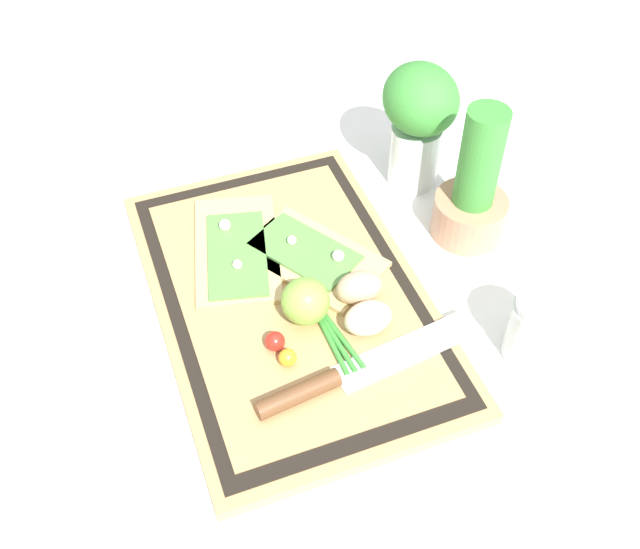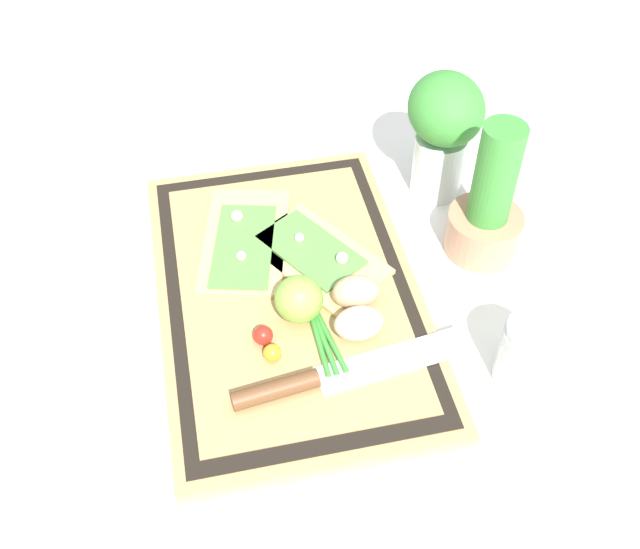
{
  "view_description": "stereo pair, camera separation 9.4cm",
  "coord_description": "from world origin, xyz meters",
  "px_view_note": "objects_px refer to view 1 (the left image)",
  "views": [
    {
      "loc": [
        0.59,
        -0.18,
        0.73
      ],
      "look_at": [
        0.0,
        0.04,
        0.04
      ],
      "focal_mm": 42.0,
      "sensor_mm": 36.0,
      "label": 1
    },
    {
      "loc": [
        0.62,
        -0.09,
        0.73
      ],
      "look_at": [
        0.0,
        0.04,
        0.04
      ],
      "focal_mm": 42.0,
      "sensor_mm": 36.0,
      "label": 2
    }
  ],
  "objects_px": {
    "pizza_slice_near": "(237,250)",
    "cherry_tomato_red": "(275,341)",
    "pizza_slice_far": "(311,256)",
    "egg_brown": "(359,287)",
    "egg_pink": "(368,318)",
    "cherry_tomato_yellow": "(288,358)",
    "knife": "(335,379)",
    "herb_glass": "(419,117)",
    "lime": "(305,301)",
    "herb_pot": "(473,194)",
    "sauce_jar": "(537,332)"
  },
  "relations": [
    {
      "from": "egg_pink",
      "to": "cherry_tomato_yellow",
      "type": "distance_m",
      "value": 0.11
    },
    {
      "from": "cherry_tomato_red",
      "to": "knife",
      "type": "bearing_deg",
      "value": 33.56
    },
    {
      "from": "egg_pink",
      "to": "herb_pot",
      "type": "distance_m",
      "value": 0.24
    },
    {
      "from": "pizza_slice_far",
      "to": "herb_pot",
      "type": "distance_m",
      "value": 0.23
    },
    {
      "from": "egg_pink",
      "to": "cherry_tomato_red",
      "type": "distance_m",
      "value": 0.11
    },
    {
      "from": "egg_brown",
      "to": "herb_pot",
      "type": "xyz_separation_m",
      "value": [
        -0.08,
        0.2,
        0.03
      ]
    },
    {
      "from": "pizza_slice_far",
      "to": "lime",
      "type": "xyz_separation_m",
      "value": [
        0.09,
        -0.04,
        0.02
      ]
    },
    {
      "from": "pizza_slice_near",
      "to": "herb_glass",
      "type": "relative_size",
      "value": 1.14
    },
    {
      "from": "egg_pink",
      "to": "lime",
      "type": "height_order",
      "value": "lime"
    },
    {
      "from": "egg_brown",
      "to": "herb_glass",
      "type": "distance_m",
      "value": 0.28
    },
    {
      "from": "pizza_slice_far",
      "to": "knife",
      "type": "height_order",
      "value": "pizza_slice_far"
    },
    {
      "from": "knife",
      "to": "lime",
      "type": "distance_m",
      "value": 0.11
    },
    {
      "from": "sauce_jar",
      "to": "egg_brown",
      "type": "bearing_deg",
      "value": -128.85
    },
    {
      "from": "pizza_slice_near",
      "to": "cherry_tomato_red",
      "type": "bearing_deg",
      "value": -0.42
    },
    {
      "from": "egg_pink",
      "to": "herb_pot",
      "type": "bearing_deg",
      "value": 121.57
    },
    {
      "from": "sauce_jar",
      "to": "cherry_tomato_red",
      "type": "bearing_deg",
      "value": -109.01
    },
    {
      "from": "knife",
      "to": "cherry_tomato_red",
      "type": "height_order",
      "value": "cherry_tomato_red"
    },
    {
      "from": "lime",
      "to": "cherry_tomato_red",
      "type": "height_order",
      "value": "lime"
    },
    {
      "from": "pizza_slice_near",
      "to": "cherry_tomato_yellow",
      "type": "bearing_deg",
      "value": 1.56
    },
    {
      "from": "cherry_tomato_yellow",
      "to": "lime",
      "type": "bearing_deg",
      "value": 143.46
    },
    {
      "from": "knife",
      "to": "cherry_tomato_yellow",
      "type": "height_order",
      "value": "same"
    },
    {
      "from": "cherry_tomato_yellow",
      "to": "herb_glass",
      "type": "bearing_deg",
      "value": 133.04
    },
    {
      "from": "herb_pot",
      "to": "herb_glass",
      "type": "bearing_deg",
      "value": -169.59
    },
    {
      "from": "cherry_tomato_yellow",
      "to": "herb_pot",
      "type": "distance_m",
      "value": 0.34
    },
    {
      "from": "egg_pink",
      "to": "herb_pot",
      "type": "relative_size",
      "value": 0.3
    },
    {
      "from": "knife",
      "to": "egg_brown",
      "type": "bearing_deg",
      "value": 145.67
    },
    {
      "from": "sauce_jar",
      "to": "herb_glass",
      "type": "bearing_deg",
      "value": 179.61
    },
    {
      "from": "pizza_slice_near",
      "to": "sauce_jar",
      "type": "bearing_deg",
      "value": 47.3
    },
    {
      "from": "egg_pink",
      "to": "cherry_tomato_yellow",
      "type": "height_order",
      "value": "egg_pink"
    },
    {
      "from": "cherry_tomato_yellow",
      "to": "herb_pot",
      "type": "relative_size",
      "value": 0.11
    },
    {
      "from": "pizza_slice_far",
      "to": "cherry_tomato_yellow",
      "type": "xyz_separation_m",
      "value": [
        0.15,
        -0.08,
        0.01
      ]
    },
    {
      "from": "knife",
      "to": "herb_pot",
      "type": "distance_m",
      "value": 0.33
    },
    {
      "from": "knife",
      "to": "herb_glass",
      "type": "height_order",
      "value": "herb_glass"
    },
    {
      "from": "sauce_jar",
      "to": "herb_glass",
      "type": "xyz_separation_m",
      "value": [
        -0.34,
        0.0,
        0.07
      ]
    },
    {
      "from": "knife",
      "to": "egg_pink",
      "type": "height_order",
      "value": "egg_pink"
    },
    {
      "from": "cherry_tomato_red",
      "to": "sauce_jar",
      "type": "distance_m",
      "value": 0.31
    },
    {
      "from": "knife",
      "to": "herb_pot",
      "type": "bearing_deg",
      "value": 124.46
    },
    {
      "from": "pizza_slice_near",
      "to": "herb_glass",
      "type": "height_order",
      "value": "herb_glass"
    },
    {
      "from": "pizza_slice_far",
      "to": "egg_pink",
      "type": "distance_m",
      "value": 0.14
    },
    {
      "from": "pizza_slice_near",
      "to": "cherry_tomato_yellow",
      "type": "xyz_separation_m",
      "value": [
        0.19,
        0.01,
        0.01
      ]
    },
    {
      "from": "cherry_tomato_yellow",
      "to": "herb_glass",
      "type": "distance_m",
      "value": 0.4
    },
    {
      "from": "egg_brown",
      "to": "lime",
      "type": "distance_m",
      "value": 0.07
    },
    {
      "from": "cherry_tomato_yellow",
      "to": "egg_brown",
      "type": "bearing_deg",
      "value": 118.69
    },
    {
      "from": "cherry_tomato_red",
      "to": "lime",
      "type": "bearing_deg",
      "value": 122.35
    },
    {
      "from": "cherry_tomato_yellow",
      "to": "cherry_tomato_red",
      "type": "bearing_deg",
      "value": -166.29
    },
    {
      "from": "pizza_slice_near",
      "to": "knife",
      "type": "bearing_deg",
      "value": 10.99
    },
    {
      "from": "pizza_slice_far",
      "to": "lime",
      "type": "height_order",
      "value": "lime"
    },
    {
      "from": "knife",
      "to": "herb_glass",
      "type": "relative_size",
      "value": 1.53
    },
    {
      "from": "pizza_slice_far",
      "to": "egg_brown",
      "type": "height_order",
      "value": "egg_brown"
    },
    {
      "from": "pizza_slice_far",
      "to": "cherry_tomato_red",
      "type": "relative_size",
      "value": 8.66
    }
  ]
}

